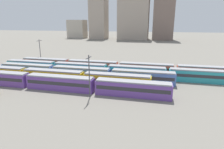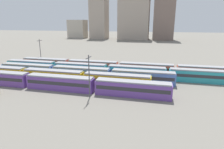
{
  "view_description": "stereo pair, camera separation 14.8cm",
  "coord_description": "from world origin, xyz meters",
  "px_view_note": "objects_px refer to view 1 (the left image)",
  "views": [
    {
      "loc": [
        35.47,
        -42.74,
        17.13
      ],
      "look_at": [
        22.63,
        10.4,
        2.04
      ],
      "focal_mm": 30.66,
      "sensor_mm": 36.0,
      "label": 1
    },
    {
      "loc": [
        35.62,
        -42.7,
        17.13
      ],
      "look_at": [
        22.63,
        10.4,
        2.04
      ],
      "focal_mm": 30.66,
      "sensor_mm": 36.0,
      "label": 2
    }
  ],
  "objects_px": {
    "train_track_1": "(54,76)",
    "catenary_pole_1": "(40,51)",
    "train_track_3": "(136,72)",
    "train_track_2": "(81,73)",
    "train_track_4": "(175,70)",
    "catenary_pole_0": "(89,74)",
    "train_track_0": "(60,83)"
  },
  "relations": [
    {
      "from": "train_track_1",
      "to": "catenary_pole_1",
      "type": "height_order",
      "value": "catenary_pole_1"
    },
    {
      "from": "train_track_3",
      "to": "train_track_1",
      "type": "bearing_deg",
      "value": -155.56
    },
    {
      "from": "train_track_2",
      "to": "catenary_pole_1",
      "type": "bearing_deg",
      "value": 149.44
    },
    {
      "from": "train_track_3",
      "to": "catenary_pole_1",
      "type": "height_order",
      "value": "catenary_pole_1"
    },
    {
      "from": "train_track_4",
      "to": "catenary_pole_0",
      "type": "bearing_deg",
      "value": -130.86
    },
    {
      "from": "train_track_1",
      "to": "train_track_0",
      "type": "bearing_deg",
      "value": -46.36
    },
    {
      "from": "train_track_0",
      "to": "catenary_pole_0",
      "type": "relative_size",
      "value": 5.55
    },
    {
      "from": "train_track_2",
      "to": "catenary_pole_0",
      "type": "height_order",
      "value": "catenary_pole_0"
    },
    {
      "from": "train_track_2",
      "to": "train_track_4",
      "type": "xyz_separation_m",
      "value": [
        28.53,
        10.4,
        0.0
      ]
    },
    {
      "from": "train_track_1",
      "to": "train_track_2",
      "type": "xyz_separation_m",
      "value": [
        6.45,
        5.2,
        0.0
      ]
    },
    {
      "from": "train_track_2",
      "to": "train_track_3",
      "type": "distance_m",
      "value": 17.24
    },
    {
      "from": "train_track_2",
      "to": "train_track_3",
      "type": "height_order",
      "value": "same"
    },
    {
      "from": "train_track_1",
      "to": "catenary_pole_0",
      "type": "xyz_separation_m",
      "value": [
        14.21,
        -8.41,
        3.67
      ]
    },
    {
      "from": "train_track_3",
      "to": "catenary_pole_0",
      "type": "xyz_separation_m",
      "value": [
        -8.68,
        -18.81,
        3.67
      ]
    },
    {
      "from": "train_track_2",
      "to": "train_track_3",
      "type": "xyz_separation_m",
      "value": [
        16.44,
        5.2,
        0.0
      ]
    },
    {
      "from": "train_track_3",
      "to": "catenary_pole_1",
      "type": "bearing_deg",
      "value": 168.12
    },
    {
      "from": "train_track_0",
      "to": "train_track_2",
      "type": "height_order",
      "value": "same"
    },
    {
      "from": "train_track_0",
      "to": "train_track_2",
      "type": "xyz_separation_m",
      "value": [
        1.49,
        10.4,
        0.0
      ]
    },
    {
      "from": "catenary_pole_1",
      "to": "catenary_pole_0",
      "type": "bearing_deg",
      "value": -41.55
    },
    {
      "from": "train_track_0",
      "to": "catenary_pole_0",
      "type": "distance_m",
      "value": 10.46
    },
    {
      "from": "train_track_1",
      "to": "train_track_2",
      "type": "relative_size",
      "value": 1.0
    },
    {
      "from": "train_track_3",
      "to": "train_track_4",
      "type": "distance_m",
      "value": 13.16
    },
    {
      "from": "train_track_4",
      "to": "catenary_pole_0",
      "type": "relative_size",
      "value": 11.19
    },
    {
      "from": "catenary_pole_0",
      "to": "train_track_4",
      "type": "bearing_deg",
      "value": 49.14
    },
    {
      "from": "train_track_1",
      "to": "catenary_pole_0",
      "type": "relative_size",
      "value": 5.55
    },
    {
      "from": "train_track_4",
      "to": "catenary_pole_1",
      "type": "relative_size",
      "value": 10.61
    },
    {
      "from": "train_track_3",
      "to": "catenary_pole_1",
      "type": "distance_m",
      "value": 40.26
    },
    {
      "from": "train_track_4",
      "to": "train_track_0",
      "type": "bearing_deg",
      "value": -145.29
    },
    {
      "from": "train_track_1",
      "to": "train_track_4",
      "type": "distance_m",
      "value": 38.3
    },
    {
      "from": "train_track_1",
      "to": "train_track_2",
      "type": "distance_m",
      "value": 8.29
    },
    {
      "from": "train_track_0",
      "to": "train_track_1",
      "type": "relative_size",
      "value": 1.0
    },
    {
      "from": "train_track_1",
      "to": "train_track_4",
      "type": "bearing_deg",
      "value": 24.03
    }
  ]
}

